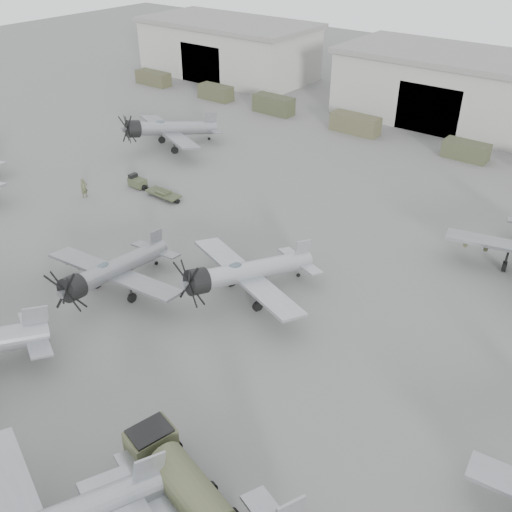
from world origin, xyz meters
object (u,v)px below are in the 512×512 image
at_px(tug_trailer, 147,187).
at_px(ground_crew, 84,188).
at_px(aircraft_far_0, 166,129).
at_px(fuel_tanker, 179,479).
at_px(aircraft_mid_1, 110,271).
at_px(aircraft_mid_2, 242,273).

bearing_deg(tug_trailer, ground_crew, -127.95).
distance_m(aircraft_far_0, tug_trailer, 12.01).
distance_m(fuel_tanker, tug_trailer, 35.81).
xyz_separation_m(aircraft_mid_1, aircraft_far_0, (-18.19, 23.62, 0.27)).
bearing_deg(tug_trailer, aircraft_mid_1, -49.73).
bearing_deg(aircraft_mid_1, ground_crew, 142.34).
xyz_separation_m(aircraft_mid_2, aircraft_far_0, (-26.03, 18.04, 0.17)).
bearing_deg(aircraft_mid_2, aircraft_mid_1, -125.46).
bearing_deg(aircraft_mid_2, aircraft_far_0, 164.36).
xyz_separation_m(aircraft_mid_1, tug_trailer, (-11.28, 13.98, -1.61)).
relative_size(aircraft_mid_2, fuel_tanker, 1.62).
bearing_deg(aircraft_far_0, ground_crew, -55.85).
xyz_separation_m(aircraft_far_0, fuel_tanker, (34.12, -32.90, -0.80)).
bearing_deg(ground_crew, fuel_tanker, -110.17).
distance_m(aircraft_mid_1, aircraft_mid_2, 9.62).
bearing_deg(fuel_tanker, tug_trailer, 153.60).
distance_m(aircraft_mid_2, tug_trailer, 20.95).
bearing_deg(aircraft_far_0, aircraft_mid_2, -12.54).
height_order(aircraft_mid_1, fuel_tanker, aircraft_mid_1).
relative_size(fuel_tanker, tug_trailer, 1.12).
relative_size(aircraft_mid_1, aircraft_far_0, 0.91).
bearing_deg(ground_crew, aircraft_far_0, 22.62).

